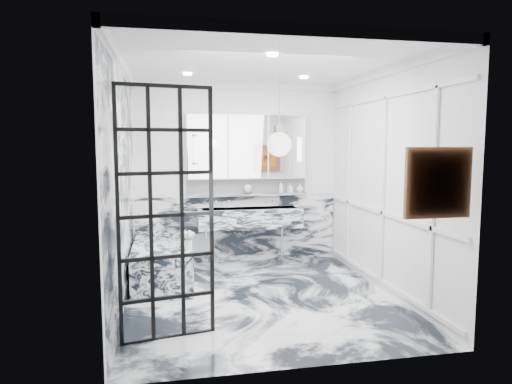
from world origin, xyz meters
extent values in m
plane|color=white|center=(0.00, 0.00, 0.00)|extent=(3.60, 3.60, 0.00)
plane|color=white|center=(0.00, 0.00, 2.80)|extent=(3.60, 3.60, 0.00)
plane|color=white|center=(0.00, 1.80, 1.40)|extent=(3.60, 0.00, 3.60)
plane|color=white|center=(0.00, -1.80, 1.40)|extent=(3.60, 0.00, 3.60)
plane|color=white|center=(-1.60, 0.00, 1.40)|extent=(0.00, 3.60, 3.60)
plane|color=white|center=(1.60, 0.00, 1.40)|extent=(0.00, 3.60, 3.60)
cube|color=white|center=(0.00, 1.78, 0.53)|extent=(3.18, 0.05, 1.05)
cube|color=white|center=(-1.59, 0.00, 1.34)|extent=(0.02, 3.56, 2.68)
cube|color=white|center=(1.58, 0.00, 1.30)|extent=(0.03, 3.40, 2.30)
imported|color=#8C5919|center=(0.69, 1.71, 1.19)|extent=(0.08, 0.08, 0.19)
imported|color=#4C4C51|center=(0.84, 1.71, 1.17)|extent=(0.08, 0.09, 0.16)
imported|color=silver|center=(1.00, 1.71, 1.16)|extent=(0.14, 0.14, 0.15)
sphere|color=white|center=(0.15, 1.71, 1.17)|extent=(0.13, 0.13, 0.13)
cylinder|color=#8C5919|center=(0.21, 1.71, 1.14)|extent=(0.04, 0.04, 0.10)
cylinder|color=silver|center=(-0.85, 0.34, 0.61)|extent=(0.09, 0.09, 0.12)
cube|color=#D64F16|center=(1.20, -1.76, 1.53)|extent=(0.52, 0.05, 0.52)
sphere|color=white|center=(-0.11, -1.34, 1.86)|extent=(0.22, 0.22, 0.22)
cube|color=silver|center=(0.15, 1.55, 0.73)|extent=(1.60, 0.45, 0.30)
cube|color=silver|center=(0.15, 1.72, 1.07)|extent=(1.90, 0.14, 0.04)
cube|color=white|center=(0.15, 1.78, 1.21)|extent=(1.90, 0.03, 0.23)
cube|color=white|center=(0.15, 1.73, 1.82)|extent=(1.90, 0.16, 1.00)
cylinder|color=white|center=(-0.67, 1.63, 1.78)|extent=(0.07, 0.07, 0.40)
cylinder|color=white|center=(0.97, 1.63, 1.78)|extent=(0.07, 0.07, 0.40)
cube|color=silver|center=(-1.18, 0.90, 0.28)|extent=(0.75, 1.65, 0.55)
camera|label=1|loc=(-1.10, -5.30, 1.87)|focal=32.00mm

